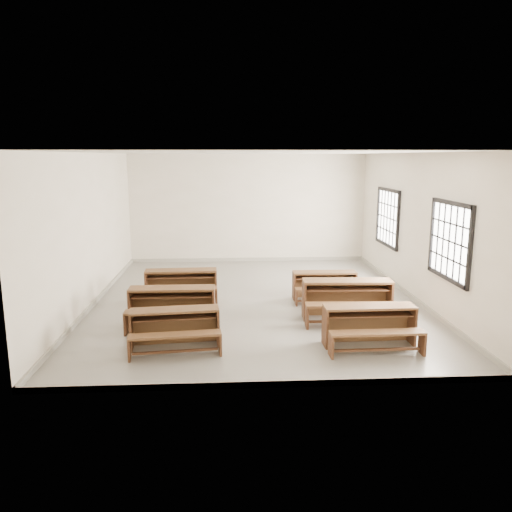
{
  "coord_description": "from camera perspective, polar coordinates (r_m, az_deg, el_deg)",
  "views": [
    {
      "loc": [
        -0.6,
        -10.59,
        3.12
      ],
      "look_at": [
        0.0,
        0.0,
        1.0
      ],
      "focal_mm": 35.0,
      "sensor_mm": 36.0,
      "label": 1
    }
  ],
  "objects": [
    {
      "name": "desk_set_1",
      "position": [
        9.5,
        -9.58,
        -5.38
      ],
      "size": [
        1.6,
        0.83,
        0.72
      ],
      "rotation": [
        0.0,
        0.0,
        -0.0
      ],
      "color": "brown",
      "rests_on": "ground"
    },
    {
      "name": "desk_set_0",
      "position": [
        8.41,
        -9.25,
        -7.86
      ],
      "size": [
        1.53,
        0.9,
        0.66
      ],
      "rotation": [
        0.0,
        0.0,
        0.1
      ],
      "color": "brown",
      "rests_on": "ground"
    },
    {
      "name": "desk_set_5",
      "position": [
        11.12,
        7.85,
        -3.14
      ],
      "size": [
        1.4,
        0.74,
        0.63
      ],
      "rotation": [
        0.0,
        0.0,
        -0.01
      ],
      "color": "brown",
      "rests_on": "ground"
    },
    {
      "name": "desk_set_2",
      "position": [
        11.01,
        -8.54,
        -3.09
      ],
      "size": [
        1.58,
        0.87,
        0.7
      ],
      "rotation": [
        0.0,
        0.0,
        0.04
      ],
      "color": "brown",
      "rests_on": "ground"
    },
    {
      "name": "room",
      "position": [
        10.65,
        0.48,
        6.05
      ],
      "size": [
        8.5,
        8.5,
        3.2
      ],
      "color": "slate",
      "rests_on": "ground"
    },
    {
      "name": "desk_set_3",
      "position": [
        8.58,
        12.87,
        -7.47
      ],
      "size": [
        1.54,
        0.81,
        0.69
      ],
      "rotation": [
        0.0,
        0.0,
        0.02
      ],
      "color": "brown",
      "rests_on": "ground"
    },
    {
      "name": "desk_set_4",
      "position": [
        9.85,
        10.41,
        -4.6
      ],
      "size": [
        1.76,
        0.96,
        0.77
      ],
      "rotation": [
        0.0,
        0.0,
        -0.04
      ],
      "color": "brown",
      "rests_on": "ground"
    }
  ]
}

